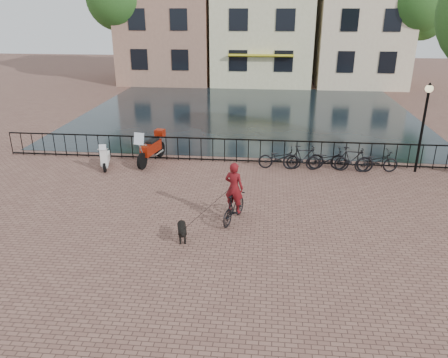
# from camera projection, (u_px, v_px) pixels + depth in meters

# --- Properties ---
(ground) EXTENTS (100.00, 100.00, 0.00)m
(ground) POSITION_uv_depth(u_px,v_px,m) (212.00, 266.00, 11.11)
(ground) COLOR brown
(ground) RESTS_ON ground
(canal_water) EXTENTS (20.00, 20.00, 0.00)m
(canal_water) POSITION_uv_depth(u_px,v_px,m) (248.00, 113.00, 27.10)
(canal_water) COLOR black
(canal_water) RESTS_ON ground
(railing) EXTENTS (20.00, 0.05, 1.02)m
(railing) POSITION_uv_depth(u_px,v_px,m) (236.00, 151.00, 18.32)
(railing) COLOR black
(railing) RESTS_ON ground
(canal_house_left) EXTENTS (7.50, 9.00, 12.80)m
(canal_house_left) POSITION_uv_depth(u_px,v_px,m) (170.00, 3.00, 37.20)
(canal_house_left) COLOR #8F6453
(canal_house_left) RESTS_ON ground
(canal_house_mid) EXTENTS (8.00, 9.50, 11.80)m
(canal_house_mid) POSITION_uv_depth(u_px,v_px,m) (263.00, 9.00, 36.61)
(canal_house_mid) COLOR beige
(canal_house_mid) RESTS_ON ground
(canal_house_right) EXTENTS (7.00, 9.00, 13.30)m
(canal_house_right) POSITION_uv_depth(u_px,v_px,m) (362.00, 0.00, 35.56)
(canal_house_right) COLOR beige
(canal_house_right) RESTS_ON ground
(tree_far_right) EXTENTS (4.76, 4.76, 8.76)m
(tree_far_right) POSITION_uv_depth(u_px,v_px,m) (417.00, 3.00, 32.56)
(tree_far_right) COLOR black
(tree_far_right) RESTS_ON ground
(lamp_post) EXTENTS (0.30, 0.30, 3.45)m
(lamp_post) POSITION_uv_depth(u_px,v_px,m) (425.00, 113.00, 16.56)
(lamp_post) COLOR black
(lamp_post) RESTS_ON ground
(cyclist) EXTENTS (0.95, 1.69, 2.22)m
(cyclist) POSITION_uv_depth(u_px,v_px,m) (234.00, 196.00, 13.14)
(cyclist) COLOR black
(cyclist) RESTS_ON ground
(dog) EXTENTS (0.49, 0.91, 0.59)m
(dog) POSITION_uv_depth(u_px,v_px,m) (182.00, 231.00, 12.22)
(dog) COLOR black
(dog) RESTS_ON ground
(motorcycle) EXTENTS (0.96, 2.27, 1.58)m
(motorcycle) POSITION_uv_depth(u_px,v_px,m) (151.00, 145.00, 18.17)
(motorcycle) COLOR #9A1E0B
(motorcycle) RESTS_ON ground
(scooter) EXTENTS (0.68, 1.34, 1.19)m
(scooter) POSITION_uv_depth(u_px,v_px,m) (105.00, 154.00, 17.63)
(scooter) COLOR silver
(scooter) RESTS_ON ground
(parked_bike_0) EXTENTS (1.73, 0.63, 0.90)m
(parked_bike_0) POSITION_uv_depth(u_px,v_px,m) (280.00, 158.00, 17.61)
(parked_bike_0) COLOR black
(parked_bike_0) RESTS_ON ground
(parked_bike_1) EXTENTS (1.71, 0.66, 1.00)m
(parked_bike_1) POSITION_uv_depth(u_px,v_px,m) (304.00, 158.00, 17.50)
(parked_bike_1) COLOR black
(parked_bike_1) RESTS_ON ground
(parked_bike_2) EXTENTS (1.74, 0.66, 0.90)m
(parked_bike_2) POSITION_uv_depth(u_px,v_px,m) (327.00, 160.00, 17.42)
(parked_bike_2) COLOR black
(parked_bike_2) RESTS_ON ground
(parked_bike_3) EXTENTS (1.72, 0.71, 1.00)m
(parked_bike_3) POSITION_uv_depth(u_px,v_px,m) (352.00, 159.00, 17.31)
(parked_bike_3) COLOR black
(parked_bike_3) RESTS_ON ground
(parked_bike_4) EXTENTS (1.77, 0.79, 0.90)m
(parked_bike_4) POSITION_uv_depth(u_px,v_px,m) (376.00, 161.00, 17.24)
(parked_bike_4) COLOR black
(parked_bike_4) RESTS_ON ground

